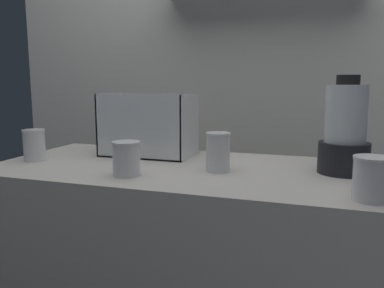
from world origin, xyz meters
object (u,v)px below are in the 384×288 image
Objects in this scene: juice_cup_mango_far_left at (34,147)px; juice_cup_mango_right at (371,181)px; carrot_display_bin at (147,135)px; blender_pitcher at (345,133)px; juice_cup_carrot_middle at (218,155)px; juice_cup_mango_left at (127,160)px.

juice_cup_mango_far_left is 1.05× the size of juice_cup_mango_right.
blender_pitcher reaches higher than carrot_display_bin.
juice_cup_mango_far_left is (-1.08, -0.14, -0.08)m from blender_pitcher.
juice_cup_mango_right is at bearing -24.17° from juice_cup_carrot_middle.
juice_cup_mango_right is at bearing -3.95° from juice_cup_mango_left.
juice_cup_mango_far_left is 0.45m from juice_cup_mango_left.
carrot_display_bin is 0.74m from blender_pitcher.
blender_pitcher is at bearing 20.96° from juice_cup_mango_left.
carrot_display_bin is 0.88m from juice_cup_mango_right.
juice_cup_mango_left is at bearing -13.49° from juice_cup_mango_far_left.
carrot_display_bin is 3.04× the size of juice_cup_mango_far_left.
juice_cup_carrot_middle is (0.69, 0.04, 0.00)m from juice_cup_mango_far_left.
juice_cup_carrot_middle is 1.16× the size of juice_cup_mango_right.
carrot_display_bin is at bearing 104.47° from juice_cup_mango_left.
carrot_display_bin is at bearing 172.60° from blender_pitcher.
blender_pitcher reaches higher than juice_cup_carrot_middle.
carrot_display_bin is 0.35m from juice_cup_mango_left.
juice_cup_carrot_middle reaches higher than juice_cup_mango_left.
juice_cup_mango_right is at bearing -7.70° from juice_cup_mango_far_left.
juice_cup_mango_far_left is 1.08× the size of juice_cup_mango_left.
juice_cup_mango_far_left is at bearing 172.30° from juice_cup_mango_right.
carrot_display_bin reaches higher than juice_cup_carrot_middle.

